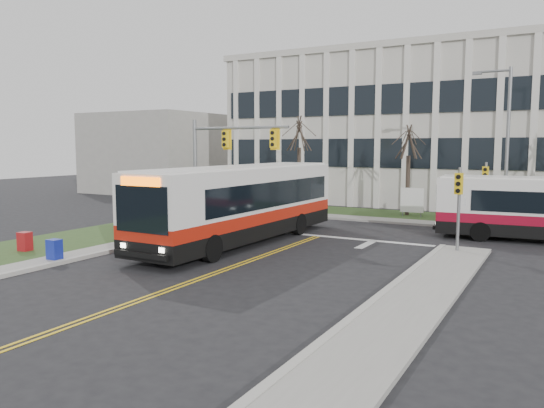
{
  "coord_description": "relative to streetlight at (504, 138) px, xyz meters",
  "views": [
    {
      "loc": [
        11.25,
        -17.12,
        4.71
      ],
      "look_at": [
        -0.83,
        4.59,
        2.0
      ],
      "focal_mm": 35.0,
      "sensor_mm": 36.0,
      "label": 1
    }
  ],
  "objects": [
    {
      "name": "signal_pole_far",
      "position": [
        -0.83,
        -0.8,
        -2.69
      ],
      "size": [
        0.34,
        0.39,
        3.8
      ],
      "color": "slate",
      "rests_on": "ground"
    },
    {
      "name": "tree_mid",
      "position": [
        -6.03,
        2.0,
        -0.31
      ],
      "size": [
        1.8,
        1.8,
        6.82
      ],
      "color": "#42352B",
      "rests_on": "ground"
    },
    {
      "name": "bus_main",
      "position": [
        -10.55,
        -11.57,
        -3.36
      ],
      "size": [
        3.21,
        13.84,
        3.68
      ],
      "primitive_type": null,
      "rotation": [
        0.0,
        0.0,
        -0.02
      ],
      "color": "silver",
      "rests_on": "ground"
    },
    {
      "name": "newspaper_box_blue",
      "position": [
        -14.83,
        -19.09,
        -4.72
      ],
      "size": [
        0.52,
        0.47,
        0.95
      ],
      "primitive_type": "cube",
      "rotation": [
        0.0,
        0.0,
        0.05
      ],
      "color": "navy",
      "rests_on": "ground"
    },
    {
      "name": "mast_arm_signal",
      "position": [
        -13.65,
        -9.04,
        -0.94
      ],
      "size": [
        6.11,
        0.38,
        6.2
      ],
      "color": "slate",
      "rests_on": "ground"
    },
    {
      "name": "ground",
      "position": [
        -8.03,
        -16.2,
        -5.19
      ],
      "size": [
        120.0,
        120.0,
        0.0
      ],
      "primitive_type": "plane",
      "color": "black",
      "rests_on": "ground"
    },
    {
      "name": "sidewalk_west",
      "position": [
        -15.03,
        -21.2,
        -5.12
      ],
      "size": [
        1.2,
        26.0,
        0.14
      ],
      "primitive_type": "cube",
      "color": "#9E9B93",
      "rests_on": "ground"
    },
    {
      "name": "streetlight",
      "position": [
        0.0,
        0.0,
        0.0
      ],
      "size": [
        2.15,
        0.25,
        9.2
      ],
      "color": "slate",
      "rests_on": "ground"
    },
    {
      "name": "signal_pole_near",
      "position": [
        -0.83,
        -9.3,
        -2.69
      ],
      "size": [
        0.34,
        0.39,
        3.8
      ],
      "color": "slate",
      "rests_on": "ground"
    },
    {
      "name": "tree_left",
      "position": [
        -14.03,
        1.8,
        0.32
      ],
      "size": [
        1.8,
        1.8,
        7.7
      ],
      "color": "#42352B",
      "rests_on": "ground"
    },
    {
      "name": "sidewalk_east",
      "position": [
        -0.53,
        -21.2,
        -5.12
      ],
      "size": [
        2.0,
        26.0,
        0.14
      ],
      "primitive_type": "cube",
      "color": "#9E9B93",
      "rests_on": "ground"
    },
    {
      "name": "office_building",
      "position": [
        -3.03,
        13.8,
        0.81
      ],
      "size": [
        40.0,
        16.0,
        12.0
      ],
      "primitive_type": "cube",
      "color": "beige",
      "rests_on": "ground"
    },
    {
      "name": "building_lawn",
      "position": [
        -3.03,
        1.8,
        -5.13
      ],
      "size": [
        44.0,
        5.0,
        0.12
      ],
      "primitive_type": "cube",
      "color": "#314A1F",
      "rests_on": "ground"
    },
    {
      "name": "building_annex",
      "position": [
        -34.03,
        9.8,
        -1.19
      ],
      "size": [
        12.0,
        12.0,
        8.0
      ],
      "primitive_type": "cube",
      "color": "#9E9B93",
      "rests_on": "ground"
    },
    {
      "name": "newspaper_box_red",
      "position": [
        -17.53,
        -18.48,
        -4.72
      ],
      "size": [
        0.54,
        0.5,
        0.95
      ],
      "primitive_type": "cube",
      "rotation": [
        0.0,
        0.0,
        0.11
      ],
      "color": "maroon",
      "rests_on": "ground"
    },
    {
      "name": "directory_sign",
      "position": [
        -5.53,
        1.3,
        -4.02
      ],
      "size": [
        1.5,
        0.12,
        2.0
      ],
      "color": "slate",
      "rests_on": "ground"
    },
    {
      "name": "sidewalk_cross",
      "position": [
        -3.03,
        -1.0,
        -5.12
      ],
      "size": [
        44.0,
        1.6,
        0.14
      ],
      "primitive_type": "cube",
      "color": "#9E9B93",
      "rests_on": "ground"
    }
  ]
}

